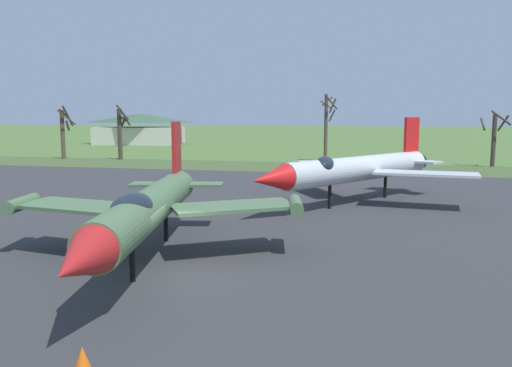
{
  "coord_description": "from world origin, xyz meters",
  "views": [
    {
      "loc": [
        6.93,
        -17.56,
        6.01
      ],
      "look_at": [
        -0.35,
        14.11,
        1.69
      ],
      "focal_mm": 35.61,
      "sensor_mm": 36.0,
      "label": 1
    }
  ],
  "objects_px": {
    "jet_fighter_rear_center": "(147,208)",
    "visitor_building": "(139,129)",
    "traffic_cone": "(83,361)",
    "jet_fighter_front_right": "(354,168)"
  },
  "relations": [
    {
      "from": "jet_fighter_rear_center",
      "to": "traffic_cone",
      "type": "distance_m",
      "value": 9.31
    },
    {
      "from": "jet_fighter_front_right",
      "to": "visitor_building",
      "type": "height_order",
      "value": "visitor_building"
    },
    {
      "from": "visitor_building",
      "to": "traffic_cone",
      "type": "distance_m",
      "value": 101.23
    },
    {
      "from": "jet_fighter_rear_center",
      "to": "traffic_cone",
      "type": "xyz_separation_m",
      "value": [
        2.41,
        -8.78,
        -1.95
      ]
    },
    {
      "from": "jet_fighter_front_right",
      "to": "jet_fighter_rear_center",
      "type": "height_order",
      "value": "jet_fighter_front_right"
    },
    {
      "from": "jet_fighter_front_right",
      "to": "traffic_cone",
      "type": "bearing_deg",
      "value": -101.93
    },
    {
      "from": "jet_fighter_front_right",
      "to": "visitor_building",
      "type": "relative_size",
      "value": 0.85
    },
    {
      "from": "jet_fighter_rear_center",
      "to": "traffic_cone",
      "type": "height_order",
      "value": "jet_fighter_rear_center"
    },
    {
      "from": "jet_fighter_rear_center",
      "to": "visitor_building",
      "type": "bearing_deg",
      "value": 116.0
    },
    {
      "from": "jet_fighter_front_right",
      "to": "jet_fighter_rear_center",
      "type": "relative_size",
      "value": 0.97
    }
  ]
}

